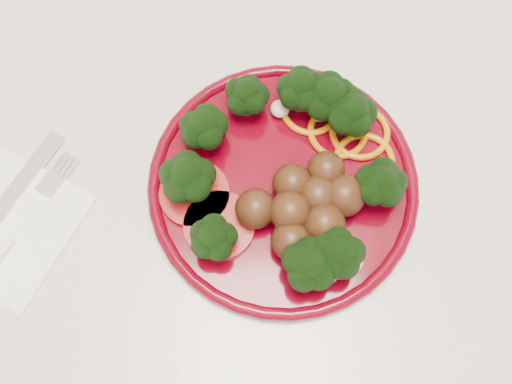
{
  "coord_description": "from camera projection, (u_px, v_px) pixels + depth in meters",
  "views": [
    {
      "loc": [
        0.12,
        1.46,
        1.56
      ],
      "look_at": [
        0.13,
        1.69,
        0.92
      ],
      "focal_mm": 45.0,
      "sensor_mm": 36.0,
      "label": 1
    }
  ],
  "objects": [
    {
      "name": "counter",
      "position": [
        181.0,
        279.0,
        1.13
      ],
      "size": [
        2.4,
        0.6,
        0.9
      ],
      "color": "beige",
      "rests_on": "ground"
    },
    {
      "name": "napkin",
      "position": [
        4.0,
        224.0,
        0.69
      ],
      "size": [
        0.2,
        0.2,
        0.0
      ],
      "primitive_type": "cube",
      "rotation": [
        0.0,
        0.0,
        1.04
      ],
      "color": "white",
      "rests_on": "counter"
    },
    {
      "name": "plate",
      "position": [
        287.0,
        178.0,
        0.68
      ],
      "size": [
        0.3,
        0.3,
        0.07
      ],
      "rotation": [
        0.0,
        0.0,
        0.37
      ],
      "color": "#51010D",
      "rests_on": "counter"
    }
  ]
}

